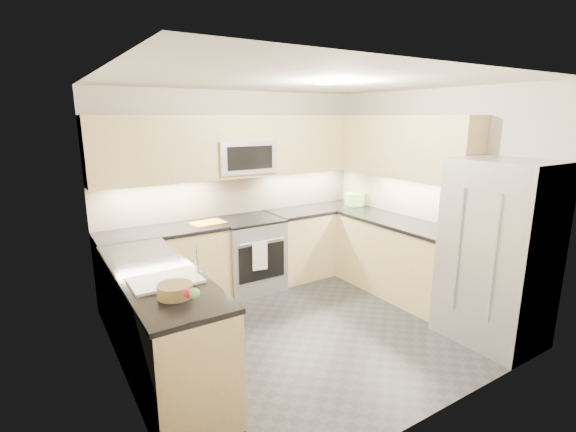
% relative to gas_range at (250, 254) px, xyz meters
% --- Properties ---
extents(floor, '(3.60, 3.20, 0.00)m').
position_rel_gas_range_xyz_m(floor, '(0.00, -1.28, -0.46)').
color(floor, '#242328').
rests_on(floor, ground).
extents(ceiling, '(3.60, 3.20, 0.02)m').
position_rel_gas_range_xyz_m(ceiling, '(0.00, -1.28, 2.04)').
color(ceiling, beige).
rests_on(ceiling, wall_back).
extents(wall_back, '(3.60, 0.02, 2.50)m').
position_rel_gas_range_xyz_m(wall_back, '(0.00, 0.32, 0.79)').
color(wall_back, '#BFB5A6').
rests_on(wall_back, floor).
extents(wall_front, '(3.60, 0.02, 2.50)m').
position_rel_gas_range_xyz_m(wall_front, '(0.00, -2.88, 0.79)').
color(wall_front, '#BFB5A6').
rests_on(wall_front, floor).
extents(wall_left, '(0.02, 3.20, 2.50)m').
position_rel_gas_range_xyz_m(wall_left, '(-1.80, -1.28, 0.79)').
color(wall_left, '#BFB5A6').
rests_on(wall_left, floor).
extents(wall_right, '(0.02, 3.20, 2.50)m').
position_rel_gas_range_xyz_m(wall_right, '(1.80, -1.28, 0.79)').
color(wall_right, '#BFB5A6').
rests_on(wall_right, floor).
extents(base_cab_back_left, '(1.42, 0.60, 0.90)m').
position_rel_gas_range_xyz_m(base_cab_back_left, '(-1.09, 0.02, -0.01)').
color(base_cab_back_left, '#CDB67B').
rests_on(base_cab_back_left, floor).
extents(base_cab_back_right, '(1.42, 0.60, 0.90)m').
position_rel_gas_range_xyz_m(base_cab_back_right, '(1.09, 0.02, -0.01)').
color(base_cab_back_right, '#CDB67B').
rests_on(base_cab_back_right, floor).
extents(base_cab_right, '(0.60, 1.70, 0.90)m').
position_rel_gas_range_xyz_m(base_cab_right, '(1.50, -1.12, -0.01)').
color(base_cab_right, '#CDB67B').
rests_on(base_cab_right, floor).
extents(base_cab_peninsula, '(0.60, 2.00, 0.90)m').
position_rel_gas_range_xyz_m(base_cab_peninsula, '(-1.50, -1.28, -0.01)').
color(base_cab_peninsula, '#CDB67B').
rests_on(base_cab_peninsula, floor).
extents(countertop_back_left, '(1.42, 0.63, 0.04)m').
position_rel_gas_range_xyz_m(countertop_back_left, '(-1.09, 0.02, 0.47)').
color(countertop_back_left, black).
rests_on(countertop_back_left, base_cab_back_left).
extents(countertop_back_right, '(1.42, 0.63, 0.04)m').
position_rel_gas_range_xyz_m(countertop_back_right, '(1.09, 0.02, 0.47)').
color(countertop_back_right, black).
rests_on(countertop_back_right, base_cab_back_right).
extents(countertop_right, '(0.63, 1.70, 0.04)m').
position_rel_gas_range_xyz_m(countertop_right, '(1.50, -1.12, 0.47)').
color(countertop_right, black).
rests_on(countertop_right, base_cab_right).
extents(countertop_peninsula, '(0.63, 2.00, 0.04)m').
position_rel_gas_range_xyz_m(countertop_peninsula, '(-1.50, -1.28, 0.47)').
color(countertop_peninsula, black).
rests_on(countertop_peninsula, base_cab_peninsula).
extents(upper_cab_back, '(3.60, 0.35, 0.75)m').
position_rel_gas_range_xyz_m(upper_cab_back, '(0.00, 0.15, 1.37)').
color(upper_cab_back, '#CDB67B').
rests_on(upper_cab_back, wall_back).
extents(upper_cab_right, '(0.35, 1.95, 0.75)m').
position_rel_gas_range_xyz_m(upper_cab_right, '(1.62, -1.00, 1.37)').
color(upper_cab_right, '#CDB67B').
rests_on(upper_cab_right, wall_right).
extents(backsplash_back, '(3.60, 0.01, 0.51)m').
position_rel_gas_range_xyz_m(backsplash_back, '(0.00, 0.32, 0.74)').
color(backsplash_back, tan).
rests_on(backsplash_back, wall_back).
extents(backsplash_right, '(0.01, 2.30, 0.51)m').
position_rel_gas_range_xyz_m(backsplash_right, '(1.80, -0.82, 0.74)').
color(backsplash_right, tan).
rests_on(backsplash_right, wall_right).
extents(gas_range, '(0.76, 0.65, 0.91)m').
position_rel_gas_range_xyz_m(gas_range, '(0.00, 0.00, 0.00)').
color(gas_range, '#919398').
rests_on(gas_range, floor).
extents(range_cooktop, '(0.76, 0.65, 0.03)m').
position_rel_gas_range_xyz_m(range_cooktop, '(0.00, 0.00, 0.46)').
color(range_cooktop, black).
rests_on(range_cooktop, gas_range).
extents(oven_door_glass, '(0.62, 0.02, 0.45)m').
position_rel_gas_range_xyz_m(oven_door_glass, '(0.00, -0.33, -0.01)').
color(oven_door_glass, black).
rests_on(oven_door_glass, gas_range).
extents(oven_handle, '(0.60, 0.02, 0.02)m').
position_rel_gas_range_xyz_m(oven_handle, '(0.00, -0.35, 0.26)').
color(oven_handle, '#B2B5BA').
rests_on(oven_handle, gas_range).
extents(microwave, '(0.76, 0.40, 0.40)m').
position_rel_gas_range_xyz_m(microwave, '(0.00, 0.12, 1.24)').
color(microwave, '#A4A6AC').
rests_on(microwave, upper_cab_back).
extents(microwave_door, '(0.60, 0.01, 0.28)m').
position_rel_gas_range_xyz_m(microwave_door, '(0.00, -0.08, 1.24)').
color(microwave_door, black).
rests_on(microwave_door, microwave).
extents(refrigerator, '(0.70, 0.90, 1.80)m').
position_rel_gas_range_xyz_m(refrigerator, '(1.45, -2.43, 0.45)').
color(refrigerator, '#ACB0B4').
rests_on(refrigerator, floor).
extents(fridge_handle_left, '(0.02, 0.02, 1.20)m').
position_rel_gas_range_xyz_m(fridge_handle_left, '(1.08, -2.61, 0.49)').
color(fridge_handle_left, '#B2B5BA').
rests_on(fridge_handle_left, refrigerator).
extents(fridge_handle_right, '(0.02, 0.02, 1.20)m').
position_rel_gas_range_xyz_m(fridge_handle_right, '(1.08, -2.25, 0.49)').
color(fridge_handle_right, '#B2B5BA').
rests_on(fridge_handle_right, refrigerator).
extents(sink_basin, '(0.52, 0.38, 0.16)m').
position_rel_gas_range_xyz_m(sink_basin, '(-1.50, -1.53, 0.42)').
color(sink_basin, white).
rests_on(sink_basin, base_cab_peninsula).
extents(faucet, '(0.03, 0.03, 0.28)m').
position_rel_gas_range_xyz_m(faucet, '(-1.24, -1.53, 0.62)').
color(faucet, silver).
rests_on(faucet, countertop_peninsula).
extents(utensil_bowl, '(0.30, 0.30, 0.17)m').
position_rel_gas_range_xyz_m(utensil_bowl, '(1.68, -0.08, 0.57)').
color(utensil_bowl, '#67A948').
rests_on(utensil_bowl, countertop_back_right).
extents(cutting_board, '(0.41, 0.31, 0.01)m').
position_rel_gas_range_xyz_m(cutting_board, '(-0.54, 0.02, 0.49)').
color(cutting_board, orange).
rests_on(cutting_board, countertop_back_left).
extents(fruit_basket, '(0.30, 0.30, 0.09)m').
position_rel_gas_range_xyz_m(fruit_basket, '(-1.52, -1.84, 0.53)').
color(fruit_basket, olive).
rests_on(fruit_basket, countertop_peninsula).
extents(fruit_apple, '(0.06, 0.06, 0.06)m').
position_rel_gas_range_xyz_m(fruit_apple, '(-1.51, -2.09, 0.60)').
color(fruit_apple, '#B0142B').
rests_on(fruit_apple, fruit_basket).
extents(fruit_pear, '(0.07, 0.07, 0.07)m').
position_rel_gas_range_xyz_m(fruit_pear, '(-1.47, -2.11, 0.60)').
color(fruit_pear, '#5EBE51').
rests_on(fruit_pear, fruit_basket).
extents(dish_towel_check, '(0.19, 0.05, 0.35)m').
position_rel_gas_range_xyz_m(dish_towel_check, '(-0.05, -0.37, 0.10)').
color(dish_towel_check, white).
rests_on(dish_towel_check, oven_handle).
extents(fruit_orange, '(0.07, 0.07, 0.07)m').
position_rel_gas_range_xyz_m(fruit_orange, '(-1.47, -2.11, 0.60)').
color(fruit_orange, '#D26517').
rests_on(fruit_orange, fruit_basket).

